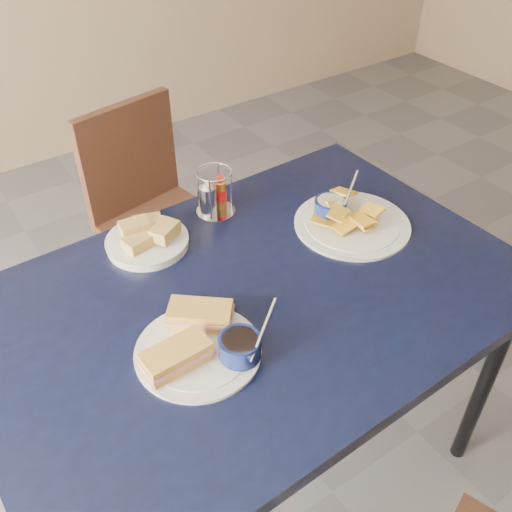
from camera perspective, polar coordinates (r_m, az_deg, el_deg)
ground at (r=1.92m, az=7.65°, el=-22.36°), size 6.00×6.00×0.00m
dining_table at (r=1.41m, az=-0.09°, el=-5.39°), size 1.32×0.90×0.75m
chair_far at (r=2.19m, az=-10.36°, el=5.56°), size 0.46×0.45×0.84m
sandwich_plate at (r=1.23m, az=-5.45°, el=-8.58°), size 0.30×0.28×0.12m
plantain_plate at (r=1.59m, az=9.00°, el=3.73°), size 0.32×0.32×0.12m
bread_basket at (r=1.51m, az=-10.83°, el=1.71°), size 0.21×0.21×0.07m
condiment_caddy at (r=1.60m, az=-4.30°, el=6.02°), size 0.11×0.11×0.14m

